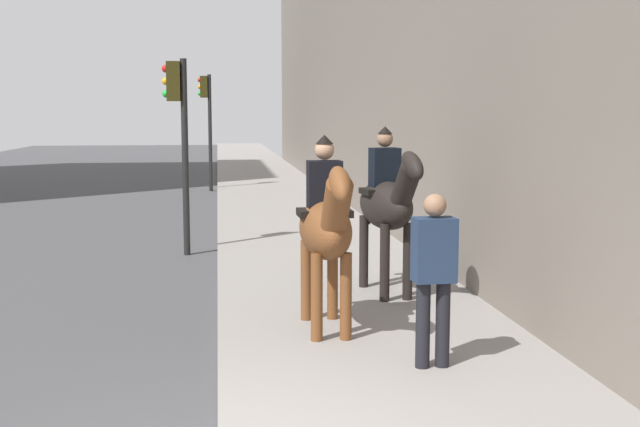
# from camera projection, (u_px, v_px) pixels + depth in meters

# --- Properties ---
(mounted_horse_near) EXTENTS (2.15, 0.61, 2.22)m
(mounted_horse_near) POSITION_uv_depth(u_px,v_px,m) (326.00, 226.00, 8.93)
(mounted_horse_near) COLOR brown
(mounted_horse_near) RESTS_ON sidewalk_slab
(mounted_horse_far) EXTENTS (2.15, 0.75, 2.28)m
(mounted_horse_far) POSITION_uv_depth(u_px,v_px,m) (387.00, 202.00, 10.76)
(mounted_horse_far) COLOR black
(mounted_horse_far) RESTS_ON sidewalk_slab
(pedestrian_greeting) EXTENTS (0.27, 0.41, 1.70)m
(pedestrian_greeting) POSITION_uv_depth(u_px,v_px,m) (434.00, 269.00, 7.68)
(pedestrian_greeting) COLOR black
(pedestrian_greeting) RESTS_ON sidewalk_slab
(traffic_light_near_curb) EXTENTS (0.20, 0.44, 3.54)m
(traffic_light_near_curb) POSITION_uv_depth(u_px,v_px,m) (179.00, 124.00, 14.29)
(traffic_light_near_curb) COLOR black
(traffic_light_near_curb) RESTS_ON ground
(traffic_light_far_curb) EXTENTS (0.20, 0.44, 3.82)m
(traffic_light_far_curb) POSITION_uv_depth(u_px,v_px,m) (207.00, 113.00, 26.16)
(traffic_light_far_curb) COLOR black
(traffic_light_far_curb) RESTS_ON ground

